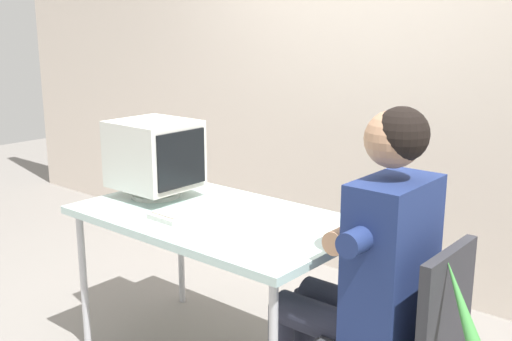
# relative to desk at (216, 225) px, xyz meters

# --- Properties ---
(wall_back) EXTENTS (8.00, 0.10, 3.00)m
(wall_back) POSITION_rel_desk_xyz_m (0.30, 1.40, 0.80)
(wall_back) COLOR beige
(wall_back) RESTS_ON ground_plane
(desk) EXTENTS (1.34, 0.79, 0.75)m
(desk) POSITION_rel_desk_xyz_m (0.00, 0.00, 0.00)
(desk) COLOR #B7B7BC
(desk) RESTS_ON ground_plane
(crt_monitor) EXTENTS (0.40, 0.36, 0.39)m
(crt_monitor) POSITION_rel_desk_xyz_m (-0.44, 0.02, 0.27)
(crt_monitor) COLOR silver
(crt_monitor) RESTS_ON desk
(keyboard) EXTENTS (0.19, 0.43, 0.03)m
(keyboard) POSITION_rel_desk_xyz_m (-0.11, -0.04, 0.07)
(keyboard) COLOR silver
(keyboard) RESTS_ON desk
(office_chair) EXTENTS (0.44, 0.44, 0.87)m
(office_chair) POSITION_rel_desk_xyz_m (1.00, -0.02, -0.21)
(office_chair) COLOR #4C4C51
(office_chair) RESTS_ON ground_plane
(person_seated) EXTENTS (0.73, 0.58, 1.35)m
(person_seated) POSITION_rel_desk_xyz_m (0.81, -0.02, 0.03)
(person_seated) COLOR navy
(person_seated) RESTS_ON ground_plane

